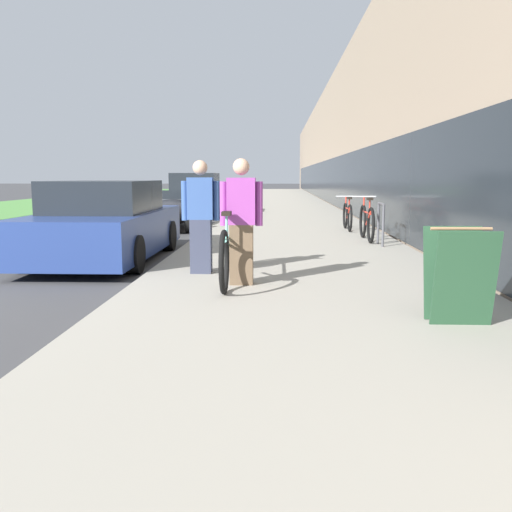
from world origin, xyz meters
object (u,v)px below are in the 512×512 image
person_rider (241,222)px  cruiser_bike_nearest (367,222)px  tandem_bicycle (231,249)px  parked_sedan_far (196,197)px  sandwich_board_sign (459,275)px  bike_rack_hoop (381,219)px  person_bystander (201,217)px  vintage_roadster_curbside (171,212)px  parked_sedan_curbside (105,224)px  cruiser_bike_middle (347,216)px

person_rider → cruiser_bike_nearest: (2.35, 5.09, -0.40)m
tandem_bicycle → parked_sedan_far: (-2.46, 13.82, 0.19)m
tandem_bicycle → sandwich_board_sign: tandem_bicycle is taller
sandwich_board_sign → parked_sedan_far: parked_sedan_far is taller
bike_rack_hoop → parked_sedan_far: (-5.13, 9.91, 0.08)m
bike_rack_hoop → sandwich_board_sign: size_ratio=0.94×
tandem_bicycle → bike_rack_hoop: size_ratio=3.21×
person_bystander → vintage_roadster_curbside: (-1.96, 8.14, -0.45)m
cruiser_bike_nearest → vintage_roadster_curbside: vintage_roadster_curbside is taller
tandem_bicycle → vintage_roadster_curbside: bearing=105.7°
cruiser_bike_nearest → parked_sedan_curbside: 5.44m
tandem_bicycle → parked_sedan_curbside: (-2.45, 2.52, 0.12)m
tandem_bicycle → vintage_roadster_curbside: vintage_roadster_curbside is taller
cruiser_bike_middle → parked_sedan_far: size_ratio=0.39×
vintage_roadster_curbside → cruiser_bike_nearest: bearing=-38.2°
person_rider → cruiser_bike_middle: bearing=73.3°
person_bystander → parked_sedan_far: size_ratio=0.38×
person_bystander → bike_rack_hoop: person_bystander is taller
bike_rack_hoop → cruiser_bike_nearest: bearing=99.8°
sandwich_board_sign → person_rider: bearing=139.6°
person_bystander → parked_sedan_curbside: bearing=134.2°
person_bystander → parked_sedan_far: person_bystander is taller
person_rider → person_bystander: (-0.62, 0.82, 0.00)m
sandwich_board_sign → vintage_roadster_curbside: (-4.73, 10.80, -0.11)m
person_rider → cruiser_bike_middle: 7.78m
person_bystander → cruiser_bike_nearest: bearing=55.1°
cruiser_bike_nearest → cruiser_bike_middle: (-0.13, 2.35, -0.03)m
tandem_bicycle → parked_sedan_far: size_ratio=0.65×
vintage_roadster_curbside → tandem_bicycle: bearing=-74.3°
person_bystander → vintage_roadster_curbside: size_ratio=0.39×
bike_rack_hoop → cruiser_bike_middle: cruiser_bike_middle is taller
cruiser_bike_nearest → vintage_roadster_curbside: (-4.94, 3.88, -0.05)m
parked_sedan_far → person_rider: bearing=-79.5°
person_rider → bike_rack_hoop: (2.50, 4.24, -0.28)m
vintage_roadster_curbside → person_bystander: bearing=-76.5°
person_rider → cruiser_bike_nearest: size_ratio=0.87×
person_rider → person_bystander: person_bystander is taller
person_bystander → sandwich_board_sign: (2.77, -2.65, -0.34)m
tandem_bicycle → bike_rack_hoop: tandem_bicycle is taller
sandwich_board_sign → parked_sedan_curbside: size_ratio=0.19×
person_rider → bike_rack_hoop: size_ratio=1.87×
cruiser_bike_nearest → cruiser_bike_middle: size_ratio=1.12×
tandem_bicycle → parked_sedan_curbside: parked_sedan_curbside is taller
tandem_bicycle → person_rider: (0.16, -0.34, 0.39)m
person_rider → cruiser_bike_middle: size_ratio=0.97×
sandwich_board_sign → parked_sedan_far: (-4.77, 15.99, 0.14)m
cruiser_bike_nearest → parked_sedan_far: 10.35m
cruiser_bike_nearest → vintage_roadster_curbside: size_ratio=0.46×
tandem_bicycle → person_rider: 0.55m
parked_sedan_curbside → vintage_roadster_curbside: (0.02, 6.10, -0.18)m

